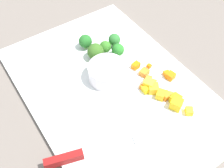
# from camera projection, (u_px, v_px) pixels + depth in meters

# --- Properties ---
(ground_plane) EXTENTS (4.00, 4.00, 0.00)m
(ground_plane) POSITION_uv_depth(u_px,v_px,m) (112.00, 90.00, 0.60)
(ground_plane) COLOR #6C625A
(cutting_board) EXTENTS (0.51, 0.35, 0.01)m
(cutting_board) POSITION_uv_depth(u_px,v_px,m) (112.00, 88.00, 0.59)
(cutting_board) COLOR white
(cutting_board) RESTS_ON ground_plane
(prep_bowl) EXTENTS (0.09, 0.09, 0.04)m
(prep_bowl) POSITION_uv_depth(u_px,v_px,m) (107.00, 72.00, 0.59)
(prep_bowl) COLOR silver
(prep_bowl) RESTS_ON cutting_board
(chef_knife) EXTENTS (0.12, 0.35, 0.02)m
(chef_knife) POSITION_uv_depth(u_px,v_px,m) (109.00, 147.00, 0.49)
(chef_knife) COLOR silver
(chef_knife) RESTS_ON cutting_board
(carrot_dice_0) EXTENTS (0.02, 0.02, 0.01)m
(carrot_dice_0) POSITION_uv_depth(u_px,v_px,m) (144.00, 72.00, 0.61)
(carrot_dice_0) COLOR orange
(carrot_dice_0) RESTS_ON cutting_board
(carrot_dice_1) EXTENTS (0.01, 0.01, 0.01)m
(carrot_dice_1) POSITION_uv_depth(u_px,v_px,m) (148.00, 65.00, 0.62)
(carrot_dice_1) COLOR orange
(carrot_dice_1) RESTS_ON cutting_board
(carrot_dice_2) EXTENTS (0.01, 0.01, 0.01)m
(carrot_dice_2) POSITION_uv_depth(u_px,v_px,m) (154.00, 82.00, 0.59)
(carrot_dice_2) COLOR orange
(carrot_dice_2) RESTS_ON cutting_board
(carrot_dice_3) EXTENTS (0.02, 0.02, 0.01)m
(carrot_dice_3) POSITION_uv_depth(u_px,v_px,m) (171.00, 76.00, 0.60)
(carrot_dice_3) COLOR orange
(carrot_dice_3) RESTS_ON cutting_board
(carrot_dice_4) EXTENTS (0.02, 0.02, 0.01)m
(carrot_dice_4) POSITION_uv_depth(u_px,v_px,m) (166.00, 96.00, 0.56)
(carrot_dice_4) COLOR orange
(carrot_dice_4) RESTS_ON cutting_board
(carrot_dice_5) EXTENTS (0.02, 0.02, 0.01)m
(carrot_dice_5) POSITION_uv_depth(u_px,v_px,m) (136.00, 66.00, 0.62)
(carrot_dice_5) COLOR orange
(carrot_dice_5) RESTS_ON cutting_board
(carrot_dice_6) EXTENTS (0.01, 0.01, 0.01)m
(carrot_dice_6) POSITION_uv_depth(u_px,v_px,m) (143.00, 87.00, 0.58)
(carrot_dice_6) COLOR orange
(carrot_dice_6) RESTS_ON cutting_board
(carrot_dice_7) EXTENTS (0.02, 0.02, 0.01)m
(carrot_dice_7) POSITION_uv_depth(u_px,v_px,m) (148.00, 79.00, 0.59)
(carrot_dice_7) COLOR orange
(carrot_dice_7) RESTS_ON cutting_board
(carrot_dice_8) EXTENTS (0.01, 0.02, 0.01)m
(carrot_dice_8) POSITION_uv_depth(u_px,v_px,m) (167.00, 73.00, 0.60)
(carrot_dice_8) COLOR orange
(carrot_dice_8) RESTS_ON cutting_board
(pepper_dice_0) EXTENTS (0.03, 0.03, 0.02)m
(pepper_dice_0) POSITION_uv_depth(u_px,v_px,m) (149.00, 84.00, 0.58)
(pepper_dice_0) COLOR yellow
(pepper_dice_0) RESTS_ON cutting_board
(pepper_dice_1) EXTENTS (0.02, 0.03, 0.02)m
(pepper_dice_1) POSITION_uv_depth(u_px,v_px,m) (161.00, 95.00, 0.56)
(pepper_dice_1) COLOR yellow
(pepper_dice_1) RESTS_ON cutting_board
(pepper_dice_2) EXTENTS (0.03, 0.03, 0.02)m
(pepper_dice_2) POSITION_uv_depth(u_px,v_px,m) (154.00, 89.00, 0.57)
(pepper_dice_2) COLOR yellow
(pepper_dice_2) RESTS_ON cutting_board
(pepper_dice_3) EXTENTS (0.02, 0.02, 0.01)m
(pepper_dice_3) POSITION_uv_depth(u_px,v_px,m) (189.00, 111.00, 0.54)
(pepper_dice_3) COLOR yellow
(pepper_dice_3) RESTS_ON cutting_board
(pepper_dice_4) EXTENTS (0.01, 0.02, 0.01)m
(pepper_dice_4) POSITION_uv_depth(u_px,v_px,m) (146.00, 89.00, 0.57)
(pepper_dice_4) COLOR yellow
(pepper_dice_4) RESTS_ON cutting_board
(pepper_dice_5) EXTENTS (0.02, 0.02, 0.02)m
(pepper_dice_5) POSITION_uv_depth(u_px,v_px,m) (176.00, 99.00, 0.55)
(pepper_dice_5) COLOR yellow
(pepper_dice_5) RESTS_ON cutting_board
(pepper_dice_6) EXTENTS (0.02, 0.02, 0.01)m
(pepper_dice_6) POSITION_uv_depth(u_px,v_px,m) (169.00, 95.00, 0.56)
(pepper_dice_6) COLOR yellow
(pepper_dice_6) RESTS_ON cutting_board
(pepper_dice_7) EXTENTS (0.03, 0.03, 0.02)m
(pepper_dice_7) POSITION_uv_depth(u_px,v_px,m) (176.00, 104.00, 0.55)
(pepper_dice_7) COLOR yellow
(pepper_dice_7) RESTS_ON cutting_board
(broccoli_floret_0) EXTENTS (0.04, 0.04, 0.04)m
(broccoli_floret_0) POSITION_uv_depth(u_px,v_px,m) (96.00, 52.00, 0.63)
(broccoli_floret_0) COLOR #81BE58
(broccoli_floret_0) RESTS_ON cutting_board
(broccoli_floret_1) EXTENTS (0.03, 0.03, 0.03)m
(broccoli_floret_1) POSITION_uv_depth(u_px,v_px,m) (105.00, 47.00, 0.65)
(broccoli_floret_1) COLOR #94AD6B
(broccoli_floret_1) RESTS_ON cutting_board
(broccoli_floret_2) EXTENTS (0.03, 0.03, 0.04)m
(broccoli_floret_2) POSITION_uv_depth(u_px,v_px,m) (85.00, 41.00, 0.65)
(broccoli_floret_2) COLOR #89C264
(broccoli_floret_2) RESTS_ON cutting_board
(broccoli_floret_3) EXTENTS (0.03, 0.03, 0.04)m
(broccoli_floret_3) POSITION_uv_depth(u_px,v_px,m) (114.00, 40.00, 0.65)
(broccoli_floret_3) COLOR #8EB261
(broccoli_floret_3) RESTS_ON cutting_board
(broccoli_floret_4) EXTENTS (0.03, 0.03, 0.04)m
(broccoli_floret_4) POSITION_uv_depth(u_px,v_px,m) (118.00, 50.00, 0.63)
(broccoli_floret_4) COLOR #92BF6C
(broccoli_floret_4) RESTS_ON cutting_board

